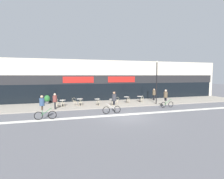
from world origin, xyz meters
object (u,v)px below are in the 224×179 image
object	(u,v)px
bistro_table_5	(140,98)
lamp_post	(157,79)
cafe_chair_3_near	(113,101)
cafe_chair_5_near	(142,99)
bistro_table_0	(63,102)
bistro_table_2	(97,101)
bistro_table_4	(126,98)
pedestrian_far_end	(55,100)
cafe_chair_0_side	(57,102)
cafe_chair_1_side	(74,101)
pedestrian_near_end	(154,93)
cafe_chair_3_side	(117,100)
cyclist_0	(166,97)
bistro_table_1	(80,101)
cafe_chair_1_near	(80,102)
cafe_chair_4_near	(128,99)
cyclist_2	(113,101)
planter_pot	(47,99)
cafe_chair_0_near	(63,102)
cafe_chair_2_near	(98,101)
bistro_table_3	(112,101)
cyclist_1	(43,106)

from	to	relation	value
bistro_table_5	lamp_post	distance (m)	3.63
cafe_chair_3_near	cafe_chair_5_near	world-z (taller)	same
bistro_table_0	bistro_table_2	distance (m)	4.09
bistro_table_4	pedestrian_far_end	xyz separation A→B (m)	(-8.99, -2.08, 0.46)
cafe_chair_0_side	cafe_chair_1_side	world-z (taller)	same
cafe_chair_5_near	pedestrian_near_end	size ratio (longest dim) A/B	0.54
cafe_chair_3_side	cyclist_0	world-z (taller)	cyclist_0
bistro_table_1	cafe_chair_1_near	size ratio (longest dim) A/B	0.86
cafe_chair_1_side	pedestrian_near_end	distance (m)	11.41
cafe_chair_4_near	pedestrian_near_end	world-z (taller)	pedestrian_near_end
cafe_chair_0_side	cyclist_2	xyz separation A→B (m)	(5.32, -4.98, 0.57)
lamp_post	pedestrian_near_end	bearing A→B (deg)	64.45
planter_pot	cafe_chair_3_side	bearing A→B (deg)	-19.42
cafe_chair_4_near	cafe_chair_0_near	bearing A→B (deg)	96.82
cafe_chair_1_side	planter_pot	world-z (taller)	planter_pot
bistro_table_2	bistro_table_4	bearing A→B (deg)	10.49
cyclist_2	pedestrian_far_end	xyz separation A→B (m)	(-5.50, 3.28, -0.08)
cafe_chair_1_near	pedestrian_near_end	size ratio (longest dim) A/B	0.54
planter_pot	pedestrian_near_end	world-z (taller)	pedestrian_near_end
cafe_chair_0_near	cafe_chair_2_near	size ratio (longest dim) A/B	1.00
bistro_table_4	cafe_chair_3_near	xyz separation A→B (m)	(-2.40, -1.83, -0.02)
cafe_chair_1_side	cafe_chair_3_near	xyz separation A→B (m)	(4.41, -1.49, 0.00)
bistro_table_0	bistro_table_2	bearing A→B (deg)	-5.38
bistro_table_3	planter_pot	size ratio (longest dim) A/B	0.63
cafe_chair_5_near	pedestrian_near_end	xyz separation A→B (m)	(2.57, 1.31, 0.47)
planter_pot	lamp_post	world-z (taller)	lamp_post
cafe_chair_1_near	cyclist_0	world-z (taller)	cyclist_0
bistro_table_2	cyclist_1	distance (m)	7.77
cyclist_2	pedestrian_far_end	world-z (taller)	cyclist_2
cafe_chair_0_near	cafe_chair_0_side	distance (m)	0.89
pedestrian_near_end	cafe_chair_3_near	bearing A→B (deg)	30.85
cafe_chair_1_near	cyclist_1	xyz separation A→B (m)	(-3.67, -5.02, 0.51)
lamp_post	bistro_table_0	bearing A→B (deg)	170.58
cafe_chair_3_near	cyclist_1	size ratio (longest dim) A/B	0.44
cafe_chair_1_side	cafe_chair_5_near	distance (m)	8.79
cafe_chair_0_near	pedestrian_near_end	xyz separation A→B (m)	(12.73, 1.75, 0.47)
cafe_chair_3_near	lamp_post	distance (m)	6.10
bistro_table_0	pedestrian_far_end	xyz separation A→B (m)	(-0.80, -1.69, 0.49)
bistro_table_1	cyclist_2	bearing A→B (deg)	-61.76
cafe_chair_3_side	planter_pot	size ratio (longest dim) A/B	0.82
cyclist_0	pedestrian_near_end	bearing A→B (deg)	71.03
cafe_chair_3_near	cafe_chair_5_near	xyz separation A→B (m)	(4.38, 1.27, 0.00)
cafe_chair_4_near	cyclist_0	bearing A→B (deg)	-134.42
bistro_table_5	cyclist_2	size ratio (longest dim) A/B	0.35
cafe_chair_1_side	cafe_chair_3_side	bearing A→B (deg)	-4.99
cafe_chair_3_side	pedestrian_far_end	xyz separation A→B (m)	(-7.21, -0.87, 0.48)
bistro_table_3	cafe_chair_3_side	xyz separation A→B (m)	(0.63, -0.00, 0.02)
cafe_chair_3_side	cafe_chair_4_near	xyz separation A→B (m)	(1.77, 0.58, 0.00)
bistro_table_2	pedestrian_near_end	xyz separation A→B (m)	(8.67, 1.51, 0.47)
bistro_table_5	cafe_chair_4_near	xyz separation A→B (m)	(-1.98, -0.69, -0.02)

